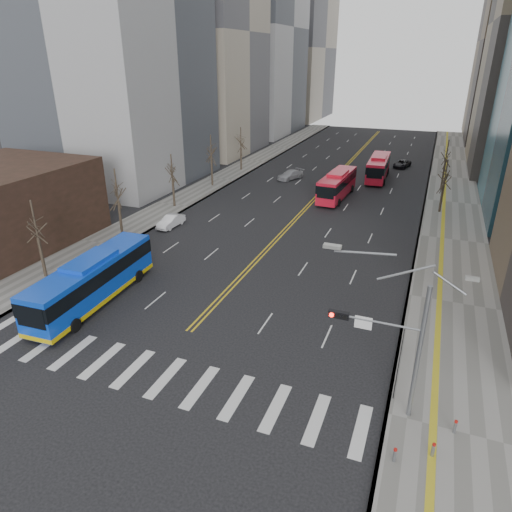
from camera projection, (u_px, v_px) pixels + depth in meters
ground at (149, 373)px, 28.17m from camera, size 220.00×220.00×0.00m
sidewalk_right at (452, 202)px, 60.63m from camera, size 7.00×130.00×0.15m
sidewalk_left at (221, 179)px, 71.99m from camera, size 5.00×130.00×0.15m
crosswalk at (149, 373)px, 28.17m from camera, size 26.70×4.00×0.01m
centerline at (338, 175)px, 75.02m from camera, size 0.55×100.00×0.01m
office_towers at (366, 17)px, 76.83m from camera, size 83.00×134.00×58.00m
signal_mast at (391, 336)px, 23.32m from camera, size 5.37×0.37×9.39m
pedestrian_railing at (400, 359)px, 28.18m from camera, size 0.06×6.06×1.02m
bollards at (428, 443)px, 22.38m from camera, size 2.87×3.17×0.78m
street_trees at (251, 168)px, 58.04m from camera, size 35.20×47.20×7.60m
blue_bus at (93, 279)px, 35.64m from camera, size 3.47×13.11×3.76m
red_bus_near at (337, 183)px, 62.06m from camera, size 3.28×11.51×3.61m
red_bus_far at (378, 166)px, 71.61m from camera, size 3.22×11.70×3.67m
car_white at (171, 221)px, 51.98m from camera, size 1.66×4.12×1.33m
car_dark_mid at (383, 171)px, 74.79m from camera, size 1.82×4.01×1.33m
car_silver at (290, 175)px, 72.05m from camera, size 3.82×5.22×1.41m
car_dark_far at (402, 164)px, 79.65m from camera, size 3.11×4.87×1.25m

